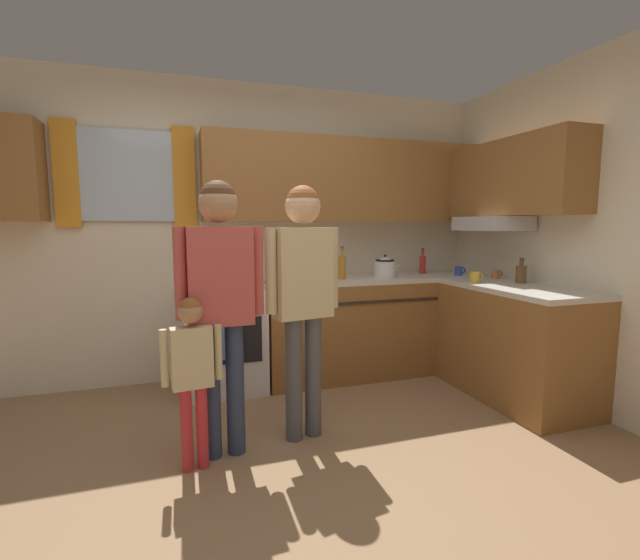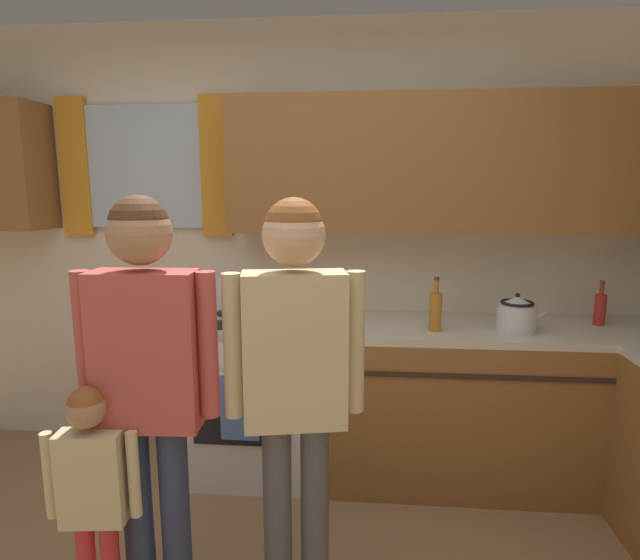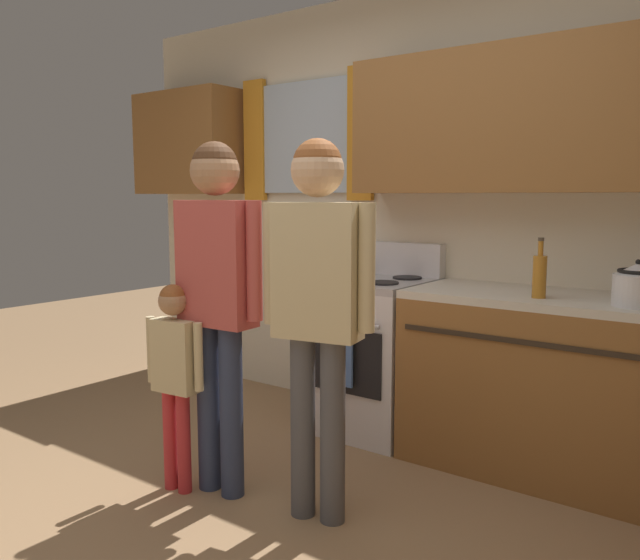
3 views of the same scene
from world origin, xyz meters
name	(u,v)px [view 1 (image 1 of 3)]	position (x,y,z in m)	size (l,w,h in m)	color
ground_plane	(290,483)	(0.00, 0.00, 0.00)	(12.00, 12.00, 0.00)	#93704C
back_wall_unit	(249,211)	(0.10, 1.81, 1.49)	(4.60, 0.42, 2.60)	beige
right_wall_unit	(616,221)	(2.30, 0.09, 1.40)	(0.52, 4.05, 2.60)	beige
kitchen_counter_run	(422,330)	(1.51, 1.20, 0.45)	(2.13, 1.85, 0.90)	brown
stove_oven	(224,333)	(-0.17, 1.54, 0.47)	(0.64, 0.67, 1.10)	silver
bottle_oil_amber	(342,267)	(0.83, 1.41, 1.01)	(0.06, 0.06, 0.29)	#B27223
bottle_sauce_red	(422,264)	(1.75, 1.61, 0.99)	(0.06, 0.06, 0.25)	red
bottle_squat_brown	(521,274)	(2.13, 0.74, 0.98)	(0.08, 0.08, 0.21)	brown
mug_mustard_yellow	(475,277)	(1.79, 0.87, 0.95)	(0.12, 0.08, 0.09)	gold
mug_cobalt_blue	(459,271)	(1.98, 1.34, 0.94)	(0.11, 0.07, 0.08)	#2D479E
cup_terracotta	(496,274)	(2.14, 1.04, 0.94)	(0.11, 0.07, 0.08)	#B76642
stovetop_kettle	(385,267)	(1.25, 1.43, 1.00)	(0.27, 0.20, 0.21)	silver
adult_holding_child	(220,287)	(-0.30, 0.42, 1.02)	(0.50, 0.22, 1.62)	#2D3856
adult_in_plaid	(303,282)	(0.22, 0.49, 1.01)	(0.49, 0.22, 1.61)	#4C4C51
small_child	(192,363)	(-0.47, 0.31, 0.61)	(0.33, 0.13, 0.98)	red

